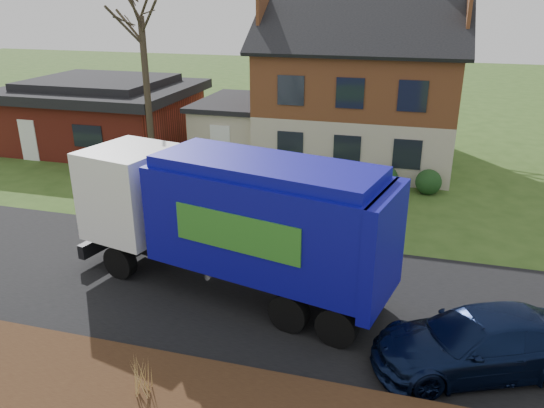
# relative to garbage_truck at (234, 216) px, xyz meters

# --- Properties ---
(ground) EXTENTS (120.00, 120.00, 0.00)m
(ground) POSITION_rel_garbage_truck_xyz_m (-0.37, 0.05, -2.31)
(ground) COLOR #2F4D19
(ground) RESTS_ON ground
(road) EXTENTS (80.00, 7.00, 0.02)m
(road) POSITION_rel_garbage_truck_xyz_m (-0.37, 0.05, -2.30)
(road) COLOR black
(road) RESTS_ON ground
(main_house) EXTENTS (12.95, 8.95, 9.26)m
(main_house) POSITION_rel_garbage_truck_xyz_m (1.12, 13.96, 1.72)
(main_house) COLOR beige
(main_house) RESTS_ON ground
(ranch_house) EXTENTS (9.80, 8.20, 3.70)m
(ranch_house) POSITION_rel_garbage_truck_xyz_m (-12.37, 13.05, -0.49)
(ranch_house) COLOR maroon
(ranch_house) RESTS_ON ground
(garbage_truck) EXTENTS (9.65, 4.51, 4.00)m
(garbage_truck) POSITION_rel_garbage_truck_xyz_m (0.00, 0.00, 0.00)
(garbage_truck) COLOR black
(garbage_truck) RESTS_ON ground
(silver_sedan) EXTENTS (4.87, 2.46, 1.53)m
(silver_sedan) POSITION_rel_garbage_truck_xyz_m (-3.02, 5.16, -1.54)
(silver_sedan) COLOR #93949A
(silver_sedan) RESTS_ON ground
(navy_wagon) EXTENTS (5.22, 3.68, 1.40)m
(navy_wagon) POSITION_rel_garbage_truck_xyz_m (6.39, -1.79, -1.60)
(navy_wagon) COLOR black
(navy_wagon) RESTS_ON ground
(grass_clump_mid) EXTENTS (0.31, 0.25, 0.86)m
(grass_clump_mid) POSITION_rel_garbage_truck_xyz_m (-0.30, -4.86, -1.57)
(grass_clump_mid) COLOR tan
(grass_clump_mid) RESTS_ON mulch_verge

